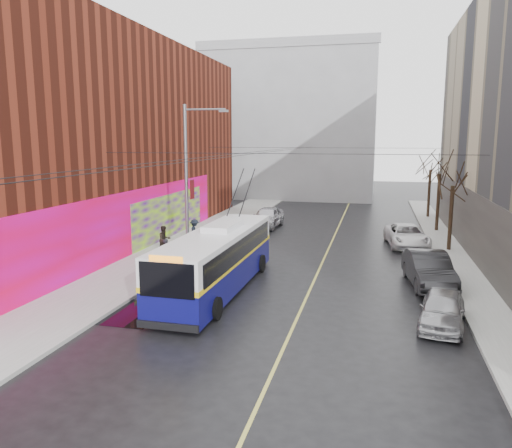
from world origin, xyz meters
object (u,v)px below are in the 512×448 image
(trolleybus, at_px, (217,259))
(pedestrian_c, at_px, (195,232))
(tree_far, at_px, (431,161))
(tree_near, at_px, (454,173))
(pedestrian_b, at_px, (164,240))
(tree_mid, at_px, (440,163))
(following_car, at_px, (267,217))
(parked_car_a, at_px, (442,309))
(pedestrian_a, at_px, (167,253))
(parked_car_c, at_px, (407,236))
(parked_car_b, at_px, (429,270))
(streetlight_pole, at_px, (189,178))

(trolleybus, bearing_deg, pedestrian_c, 117.47)
(tree_far, relative_size, trolleybus, 0.57)
(tree_near, height_order, trolleybus, tree_near)
(tree_far, xyz_separation_m, pedestrian_b, (-17.05, -19.38, -4.13))
(tree_near, distance_m, tree_mid, 7.01)
(tree_far, distance_m, trolleybus, 28.11)
(following_car, bearing_deg, tree_mid, 8.51)
(pedestrian_c, bearing_deg, parked_car_a, -143.64)
(parked_car_a, bearing_deg, trolleybus, 175.67)
(following_car, bearing_deg, tree_near, -20.53)
(tree_mid, distance_m, parked_car_a, 21.26)
(trolleybus, distance_m, pedestrian_a, 4.95)
(tree_far, height_order, pedestrian_b, tree_far)
(tree_far, xyz_separation_m, parked_car_c, (-2.53, -13.01, -4.41))
(parked_car_b, bearing_deg, tree_near, 69.26)
(pedestrian_c, bearing_deg, streetlight_pole, -178.61)
(tree_near, height_order, pedestrian_b, tree_near)
(trolleybus, relative_size, pedestrian_a, 7.45)
(parked_car_c, distance_m, following_car, 11.65)
(following_car, bearing_deg, parked_car_c, -21.17)
(streetlight_pole, bearing_deg, pedestrian_a, -102.55)
(tree_mid, bearing_deg, parked_car_a, -95.53)
(tree_near, height_order, pedestrian_c, tree_near)
(tree_mid, bearing_deg, tree_far, 90.00)
(tree_far, height_order, following_car, tree_far)
(trolleybus, relative_size, parked_car_a, 2.90)
(streetlight_pole, bearing_deg, tree_near, 21.62)
(parked_car_b, bearing_deg, parked_car_a, -97.11)
(trolleybus, distance_m, pedestrian_b, 7.94)
(tree_mid, xyz_separation_m, trolleybus, (-11.76, -18.28, -3.74))
(streetlight_pole, height_order, tree_near, streetlight_pole)
(parked_car_c, xyz_separation_m, following_car, (-10.58, 4.88, 0.11))
(tree_far, distance_m, parked_car_c, 13.97)
(parked_car_c, bearing_deg, tree_mid, 59.73)
(trolleybus, distance_m, pedestrian_c, 9.96)
(pedestrian_a, bearing_deg, tree_mid, -69.00)
(tree_mid, bearing_deg, pedestrian_a, -135.70)
(tree_mid, xyz_separation_m, parked_car_c, (-2.53, -6.01, -4.53))
(pedestrian_a, xyz_separation_m, pedestrian_b, (-1.41, 2.89, 0.09))
(streetlight_pole, distance_m, parked_car_b, 13.92)
(trolleybus, distance_m, parked_car_c, 15.37)
(pedestrian_b, bearing_deg, pedestrian_a, -116.22)
(following_car, relative_size, pedestrian_c, 2.89)
(parked_car_c, height_order, pedestrian_b, pedestrian_b)
(tree_far, bearing_deg, tree_near, -90.00)
(streetlight_pole, xyz_separation_m, tree_mid, (15.14, 13.00, 0.41))
(tree_mid, relative_size, pedestrian_c, 3.95)
(following_car, relative_size, pedestrian_a, 3.16)
(parked_car_a, bearing_deg, tree_near, 91.08)
(parked_car_b, bearing_deg, tree_far, 77.75)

